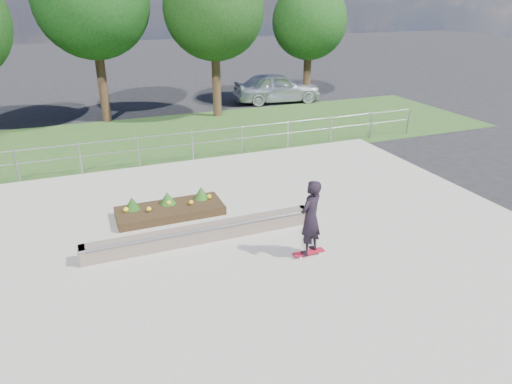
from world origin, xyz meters
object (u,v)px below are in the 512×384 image
at_px(grind_ledge, 203,233).
at_px(planter_bed, 170,208).
at_px(parked_car, 277,87).
at_px(skateboarder, 310,218).

distance_m(grind_ledge, planter_bed, 1.89).
xyz_separation_m(grind_ledge, planter_bed, (-0.47, 1.83, -0.02)).
height_order(grind_ledge, planter_bed, planter_bed).
bearing_deg(grind_ledge, planter_bed, 104.35).
bearing_deg(planter_bed, grind_ledge, -75.65).
bearing_deg(planter_bed, parked_car, 54.59).
bearing_deg(skateboarder, grind_ledge, 143.13).
xyz_separation_m(grind_ledge, skateboarder, (2.19, -1.64, 0.80)).
distance_m(skateboarder, parked_car, 17.46).
xyz_separation_m(grind_ledge, parked_car, (8.61, 14.60, 0.60)).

